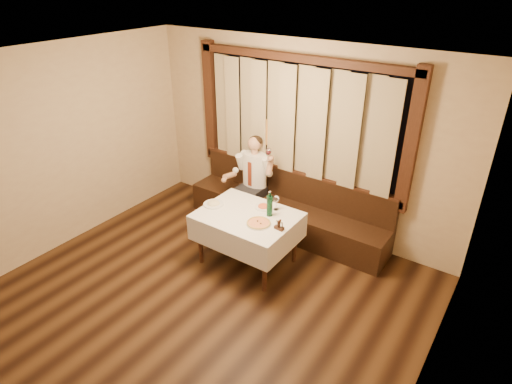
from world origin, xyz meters
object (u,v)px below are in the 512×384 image
Objects in this scene: cruet_caddy at (279,226)px; pasta_red at (263,205)px; dining_table at (247,221)px; pizza at (259,223)px; pasta_cream at (213,202)px; green_bottle at (270,205)px; seated_man at (252,174)px; banquette at (287,211)px.

pasta_red is at bearing 148.78° from cruet_caddy.
dining_table is 5.30× the size of pasta_red.
pizza is 1.17× the size of pasta_cream.
cruet_caddy is (0.46, -0.34, 0.01)m from pasta_red.
pizza is at bearing -89.46° from green_bottle.
pizza is 0.23× the size of seated_man.
dining_table is 1.11m from seated_man.
green_bottle is 0.25× the size of seated_man.
dining_table is at bearing 156.46° from pizza.
seated_man is (-0.83, 1.05, 0.05)m from pizza.
seated_man is (-0.83, 0.79, -0.09)m from green_bottle.
cruet_caddy is (0.53, -0.07, 0.15)m from dining_table.
banquette is 9.11× the size of green_bottle.
pasta_cream is at bearing -151.68° from pasta_red.
cruet_caddy reaches higher than pasta_red.
cruet_caddy is at bearing 8.85° from pizza.
seated_man is at bearing 128.49° from pizza.
pizza is 2.47× the size of cruet_caddy.
banquette is 2.28× the size of seated_man.
seated_man is at bearing 92.79° from pasta_cream.
pasta_cream is 0.81m from green_bottle.
pasta_cream is (-0.53, -0.05, 0.14)m from dining_table.
pasta_cream is (-0.60, -0.32, 0.00)m from pasta_red.
dining_table is 0.30m from pizza.
seated_man is at bearing 143.20° from cruet_caddy.
dining_table is at bearing -90.00° from banquette.
banquette is 2.52× the size of dining_table.
pizza is 0.79m from pasta_cream.
pizza is (0.25, -1.13, 0.46)m from banquette.
cruet_caddy is at bearing -0.97° from pasta_cream.
pasta_cream is 0.78× the size of green_bottle.
cruet_caddy is at bearing -37.23° from green_bottle.
pasta_red is at bearing -45.61° from seated_man.
banquette reaches higher than dining_table.
pasta_red is at bearing 115.57° from pizza.
banquette reaches higher than pasta_red.
pizza is 0.28m from cruet_caddy.
green_bottle is at bearing -43.66° from seated_man.
seated_man is (-0.05, 0.98, 0.02)m from pasta_cream.
pasta_cream is at bearing 175.56° from pizza.
green_bottle is (0.78, 0.19, 0.11)m from pasta_cream.
pizza is at bearing -4.44° from pasta_cream.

